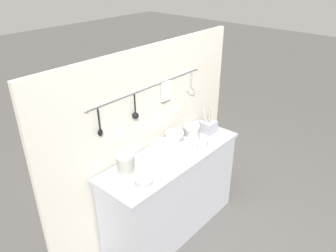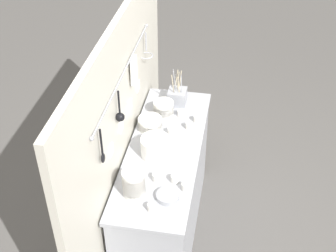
{
  "view_description": "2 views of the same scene",
  "coord_description": "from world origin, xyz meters",
  "px_view_note": "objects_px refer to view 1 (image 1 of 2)",
  "views": [
    {
      "loc": [
        -1.83,
        -1.56,
        2.38
      ],
      "look_at": [
        -0.01,
        0.03,
        1.11
      ],
      "focal_mm": 35.0,
      "sensor_mm": 36.0,
      "label": 1
    },
    {
      "loc": [
        -2.35,
        -0.44,
        2.87
      ],
      "look_at": [
        -0.04,
        -0.03,
        1.07
      ],
      "focal_mm": 50.0,
      "sensor_mm": 36.0,
      "label": 2
    }
  ],
  "objects_px": {
    "bowl_stack_short_front": "(192,131)",
    "plate_stack": "(162,149)",
    "bowl_stack_nested_right": "(125,163)",
    "cup_mid_row": "(203,137)",
    "cup_front_left": "(201,146)",
    "cup_by_caddy": "(126,183)",
    "cup_edge_far": "(148,167)",
    "cup_edge_near": "(158,173)",
    "bowl_stack_tall_left": "(174,137)",
    "steel_mixing_bowl": "(144,181)",
    "cup_centre": "(211,144)",
    "cup_back_left": "(185,145)",
    "cutlery_caddy": "(208,126)",
    "cup_back_right": "(161,180)",
    "cup_front_right": "(167,145)"
  },
  "relations": [
    {
      "from": "cup_front_left",
      "to": "bowl_stack_tall_left",
      "type": "bearing_deg",
      "value": 100.04
    },
    {
      "from": "cup_centre",
      "to": "cup_back_left",
      "type": "distance_m",
      "value": 0.23
    },
    {
      "from": "bowl_stack_short_front",
      "to": "cutlery_caddy",
      "type": "xyz_separation_m",
      "value": [
        0.17,
        -0.07,
        0.0
      ]
    },
    {
      "from": "steel_mixing_bowl",
      "to": "cutlery_caddy",
      "type": "bearing_deg",
      "value": 5.91
    },
    {
      "from": "cup_edge_far",
      "to": "cup_edge_near",
      "type": "xyz_separation_m",
      "value": [
        0.01,
        -0.11,
        0.0
      ]
    },
    {
      "from": "cup_edge_near",
      "to": "cup_front_left",
      "type": "bearing_deg",
      "value": -1.28
    },
    {
      "from": "bowl_stack_nested_right",
      "to": "steel_mixing_bowl",
      "type": "relative_size",
      "value": 1.27
    },
    {
      "from": "bowl_stack_short_front",
      "to": "cup_back_right",
      "type": "bearing_deg",
      "value": -159.81
    },
    {
      "from": "bowl_stack_nested_right",
      "to": "cup_back_right",
      "type": "height_order",
      "value": "bowl_stack_nested_right"
    },
    {
      "from": "steel_mixing_bowl",
      "to": "cup_back_left",
      "type": "distance_m",
      "value": 0.61
    },
    {
      "from": "steel_mixing_bowl",
      "to": "cutlery_caddy",
      "type": "distance_m",
      "value": 0.99
    },
    {
      "from": "steel_mixing_bowl",
      "to": "cup_by_caddy",
      "type": "relative_size",
      "value": 2.73
    },
    {
      "from": "bowl_stack_tall_left",
      "to": "cutlery_caddy",
      "type": "distance_m",
      "value": 0.37
    },
    {
      "from": "cup_centre",
      "to": "cup_back_left",
      "type": "xyz_separation_m",
      "value": [
        -0.17,
        0.16,
        0.0
      ]
    },
    {
      "from": "steel_mixing_bowl",
      "to": "cup_back_left",
      "type": "bearing_deg",
      "value": 7.7
    },
    {
      "from": "cup_by_caddy",
      "to": "cup_back_left",
      "type": "height_order",
      "value": "same"
    },
    {
      "from": "cup_front_right",
      "to": "cup_back_left",
      "type": "height_order",
      "value": "same"
    },
    {
      "from": "bowl_stack_tall_left",
      "to": "cup_edge_near",
      "type": "distance_m",
      "value": 0.56
    },
    {
      "from": "cup_by_caddy",
      "to": "bowl_stack_short_front",
      "type": "bearing_deg",
      "value": 6.31
    },
    {
      "from": "bowl_stack_short_front",
      "to": "plate_stack",
      "type": "relative_size",
      "value": 0.76
    },
    {
      "from": "steel_mixing_bowl",
      "to": "cup_edge_near",
      "type": "xyz_separation_m",
      "value": [
        0.14,
        -0.02,
        0.01
      ]
    },
    {
      "from": "cup_edge_near",
      "to": "cup_centre",
      "type": "xyz_separation_m",
      "value": [
        0.63,
        -0.06,
        0.0
      ]
    },
    {
      "from": "cup_back_left",
      "to": "cutlery_caddy",
      "type": "bearing_deg",
      "value": 3.05
    },
    {
      "from": "bowl_stack_short_front",
      "to": "cup_front_left",
      "type": "bearing_deg",
      "value": -122.45
    },
    {
      "from": "bowl_stack_tall_left",
      "to": "cup_front_left",
      "type": "height_order",
      "value": "bowl_stack_tall_left"
    },
    {
      "from": "steel_mixing_bowl",
      "to": "cup_back_left",
      "type": "relative_size",
      "value": 2.73
    },
    {
      "from": "cutlery_caddy",
      "to": "cup_edge_far",
      "type": "xyz_separation_m",
      "value": [
        -0.85,
        -0.01,
        -0.03
      ]
    },
    {
      "from": "bowl_stack_short_front",
      "to": "cup_centre",
      "type": "bearing_deg",
      "value": -99.5
    },
    {
      "from": "bowl_stack_short_front",
      "to": "plate_stack",
      "type": "height_order",
      "value": "plate_stack"
    },
    {
      "from": "cup_edge_far",
      "to": "cup_by_caddy",
      "type": "height_order",
      "value": "same"
    },
    {
      "from": "cup_mid_row",
      "to": "cup_back_left",
      "type": "bearing_deg",
      "value": 171.22
    },
    {
      "from": "bowl_stack_tall_left",
      "to": "steel_mixing_bowl",
      "type": "distance_m",
      "value": 0.68
    },
    {
      "from": "bowl_stack_short_front",
      "to": "cup_edge_near",
      "type": "distance_m",
      "value": 0.71
    },
    {
      "from": "cup_back_right",
      "to": "bowl_stack_nested_right",
      "type": "bearing_deg",
      "value": 106.52
    },
    {
      "from": "bowl_stack_tall_left",
      "to": "cup_back_left",
      "type": "relative_size",
      "value": 3.34
    },
    {
      "from": "cup_back_right",
      "to": "cup_centre",
      "type": "bearing_deg",
      "value": 1.35
    },
    {
      "from": "cup_back_right",
      "to": "cup_edge_far",
      "type": "distance_m",
      "value": 0.19
    },
    {
      "from": "plate_stack",
      "to": "cup_back_right",
      "type": "xyz_separation_m",
      "value": [
        -0.28,
        -0.24,
        -0.04
      ]
    },
    {
      "from": "cup_back_right",
      "to": "cup_front_right",
      "type": "xyz_separation_m",
      "value": [
        0.42,
        0.31,
        0.0
      ]
    },
    {
      "from": "cup_front_right",
      "to": "cup_edge_near",
      "type": "xyz_separation_m",
      "value": [
        -0.37,
        -0.23,
        0.0
      ]
    },
    {
      "from": "bowl_stack_nested_right",
      "to": "cup_mid_row",
      "type": "distance_m",
      "value": 0.84
    },
    {
      "from": "cup_centre",
      "to": "cup_mid_row",
      "type": "distance_m",
      "value": 0.14
    },
    {
      "from": "cup_edge_far",
      "to": "cup_edge_near",
      "type": "relative_size",
      "value": 1.0
    },
    {
      "from": "cup_back_right",
      "to": "cup_edge_near",
      "type": "bearing_deg",
      "value": 53.57
    },
    {
      "from": "cup_mid_row",
      "to": "cup_front_right",
      "type": "bearing_deg",
      "value": 152.53
    },
    {
      "from": "cup_edge_far",
      "to": "cup_centre",
      "type": "bearing_deg",
      "value": -15.03
    },
    {
      "from": "cup_front_left",
      "to": "cup_by_caddy",
      "type": "relative_size",
      "value": 1.0
    },
    {
      "from": "cup_edge_near",
      "to": "cup_back_left",
      "type": "relative_size",
      "value": 1.0
    },
    {
      "from": "bowl_stack_nested_right",
      "to": "plate_stack",
      "type": "distance_m",
      "value": 0.38
    },
    {
      "from": "cup_front_left",
      "to": "cup_edge_near",
      "type": "distance_m",
      "value": 0.55
    }
  ]
}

